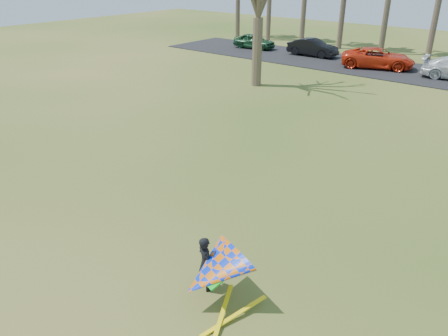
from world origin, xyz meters
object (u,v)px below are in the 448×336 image
Objects in this scene: car_1 at (313,47)px; kite_flyer at (212,271)px; car_0 at (254,41)px; car_2 at (378,58)px.

car_1 is 30.80m from kite_flyer.
car_2 reaches higher than car_0.
car_0 is 0.75× the size of car_2.
kite_flyer is at bearing 175.43° from car_2.
kite_flyer is at bearing -156.22° from car_1.
car_2 is at bearing -101.11° from car_1.
car_1 is at bearing -93.00° from car_0.
car_1 is 1.79× the size of kite_flyer.
car_2 is (12.05, -0.85, 0.06)m from car_0.
kite_flyer is at bearing -150.89° from car_0.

